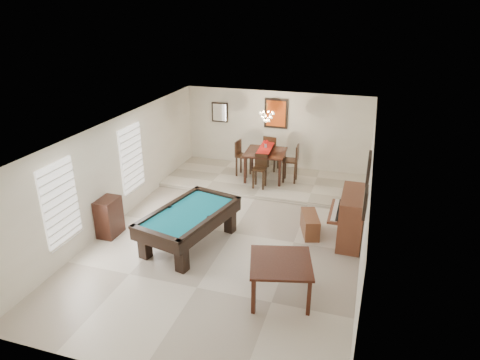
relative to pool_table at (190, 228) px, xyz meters
The scene contains 25 objects.
ground_plane 1.17m from the pool_table, 43.90° to the left, with size 6.00×9.00×0.02m, color beige.
wall_back 5.39m from the pool_table, 81.50° to the left, with size 6.00×0.04×2.60m, color silver.
wall_front 3.93m from the pool_table, 78.15° to the right, with size 6.00×0.04×2.60m, color silver.
wall_left 2.51m from the pool_table, 161.15° to the left, with size 0.04×9.00×2.60m, color silver.
wall_right 3.96m from the pool_table, 11.29° to the left, with size 0.04×9.00×2.60m, color silver.
ceiling 2.45m from the pool_table, 43.90° to the left, with size 6.00×9.00×0.04m, color white.
dining_step 4.10m from the pool_table, 78.91° to the left, with size 6.00×2.50×0.12m, color beige.
window_left_front 2.80m from the pool_table, 146.53° to the right, with size 0.06×1.00×1.70m, color white.
window_left_rear 2.76m from the pool_table, 148.17° to the left, with size 0.06×1.00×1.70m, color white.
pool_table is the anchor object (origin of this frame).
square_table 2.71m from the pool_table, 28.06° to the right, with size 1.12×1.12×0.78m, color black, non-canonical shape.
upright_piano 3.60m from the pool_table, 20.54° to the left, with size 0.80×1.43×1.20m, color brown, non-canonical shape.
piano_bench 2.87m from the pool_table, 26.73° to the left, with size 0.35×0.89×0.49m, color brown.
apothecary_chest 2.00m from the pool_table, behind, with size 0.41×0.62×0.93m, color black.
dining_table 4.16m from the pool_table, 79.61° to the left, with size 1.20×1.20×0.99m, color black, non-canonical shape.
flower_vase 4.23m from the pool_table, 79.61° to the left, with size 0.14×0.14×0.25m, color #B40F0F, non-canonical shape.
dining_chair_south 3.45m from the pool_table, 77.28° to the left, with size 0.37×0.37×1.00m, color black, non-canonical shape.
dining_chair_north 4.93m from the pool_table, 81.15° to the left, with size 0.43×0.43×1.16m, color black, non-canonical shape.
dining_chair_west 4.13m from the pool_table, 89.44° to the left, with size 0.41×0.41×1.11m, color black, non-canonical shape.
dining_chair_east 4.37m from the pool_table, 69.59° to the left, with size 0.43×0.43×1.15m, color black, non-canonical shape.
chandelier 4.42m from the pool_table, 78.77° to the left, with size 0.44×0.44×0.60m, color #FFE5B2, non-canonical shape.
back_painting 5.48m from the pool_table, 81.44° to the left, with size 0.75×0.06×0.95m, color #D84C14.
back_mirror 5.51m from the pool_table, 102.06° to the left, with size 0.55×0.06×0.65m, color white.
right_picture_upper 4.17m from the pool_table, 15.74° to the left, with size 0.06×0.55×0.65m, color slate.
right_picture_lower 3.97m from the pool_table, ahead, with size 0.06×0.45×0.55m, color gray.
Camera 1 is at (2.86, -8.60, 5.18)m, focal length 32.00 mm.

